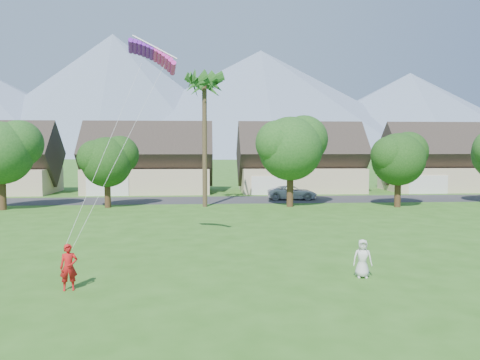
{
  "coord_description": "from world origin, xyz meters",
  "views": [
    {
      "loc": [
        -1.8,
        -15.37,
        5.58
      ],
      "look_at": [
        0.0,
        10.0,
        3.8
      ],
      "focal_mm": 35.0,
      "sensor_mm": 36.0,
      "label": 1
    }
  ],
  "objects": [
    {
      "name": "ground",
      "position": [
        0.0,
        0.0,
        0.0
      ],
      "size": [
        500.0,
        500.0,
        0.0
      ],
      "primitive_type": "plane",
      "color": "#2D6019",
      "rests_on": "ground"
    },
    {
      "name": "tree_row",
      "position": [
        -1.14,
        27.92,
        4.89
      ],
      "size": [
        62.27,
        6.67,
        8.45
      ],
      "color": "#47301C",
      "rests_on": "ground"
    },
    {
      "name": "fan_palm",
      "position": [
        -2.0,
        28.5,
        11.8
      ],
      "size": [
        3.0,
        3.0,
        13.8
      ],
      "color": "#4C3D26",
      "rests_on": "ground"
    },
    {
      "name": "parafoil_kite",
      "position": [
        -4.47,
        9.18,
        10.36
      ],
      "size": [
        2.68,
        1.09,
        0.5
      ],
      "rotation": [
        0.0,
        0.0,
        -0.07
      ],
      "color": "#6E17B1",
      "rests_on": "ground"
    },
    {
      "name": "street",
      "position": [
        0.0,
        34.0,
        0.01
      ],
      "size": [
        90.0,
        7.0,
        0.01
      ],
      "primitive_type": "cube",
      "color": "#2D2D30",
      "rests_on": "ground"
    },
    {
      "name": "parked_car",
      "position": [
        7.32,
        34.0,
        0.74
      ],
      "size": [
        5.45,
        2.81,
        1.47
      ],
      "primitive_type": "imported",
      "rotation": [
        0.0,
        0.0,
        1.5
      ],
      "color": "silver",
      "rests_on": "ground"
    },
    {
      "name": "mountain_ridge",
      "position": [
        10.4,
        260.0,
        29.07
      ],
      "size": [
        540.0,
        240.0,
        70.0
      ],
      "color": "slate",
      "rests_on": "ground"
    },
    {
      "name": "kite_flyer",
      "position": [
        -7.2,
        3.0,
        0.91
      ],
      "size": [
        0.76,
        0.59,
        1.82
      ],
      "primitive_type": "imported",
      "rotation": [
        0.0,
        0.0,
        0.26
      ],
      "color": "red",
      "rests_on": "ground"
    },
    {
      "name": "watcher",
      "position": [
        4.84,
        3.94,
        0.82
      ],
      "size": [
        0.88,
        0.66,
        1.65
      ],
      "primitive_type": "imported",
      "rotation": [
        0.0,
        0.0,
        -0.17
      ],
      "color": "silver",
      "rests_on": "ground"
    },
    {
      "name": "houses_row",
      "position": [
        0.49,
        42.99,
        3.44
      ],
      "size": [
        72.75,
        8.19,
        8.86
      ],
      "color": "beige",
      "rests_on": "ground"
    }
  ]
}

